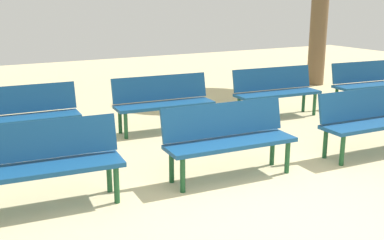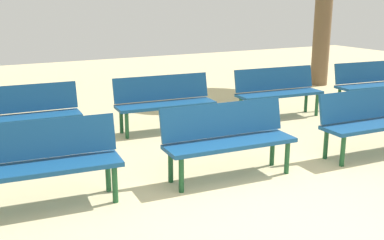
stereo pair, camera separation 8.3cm
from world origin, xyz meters
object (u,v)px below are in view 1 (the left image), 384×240
at_px(bench_r1_c1, 21,113).
at_px(bench_r1_c2, 163,99).
at_px(bench_r0_c1, 42,159).
at_px(bench_r1_c4, 369,81).
at_px(bench_r0_c2, 228,135).
at_px(bench_r0_c3, 371,117).
at_px(bench_r1_c3, 276,89).

relative_size(bench_r1_c1, bench_r1_c2, 1.00).
distance_m(bench_r0_c1, bench_r1_c4, 6.78).
xyz_separation_m(bench_r1_c2, bench_r1_c4, (4.29, -0.38, 0.00)).
height_order(bench_r0_c2, bench_r0_c3, same).
height_order(bench_r0_c2, bench_r1_c1, same).
distance_m(bench_r1_c2, bench_r1_c4, 4.30).
bearing_deg(bench_r1_c3, bench_r1_c1, -179.86).
relative_size(bench_r1_c2, bench_r1_c3, 1.00).
height_order(bench_r0_c2, bench_r1_c2, same).
xyz_separation_m(bench_r0_c2, bench_r0_c3, (2.19, -0.20, 0.00)).
xyz_separation_m(bench_r0_c2, bench_r1_c1, (-1.98, 2.37, 0.00)).
relative_size(bench_r1_c2, bench_r1_c4, 0.99).
bearing_deg(bench_r1_c4, bench_r0_c1, -160.17).
xyz_separation_m(bench_r0_c1, bench_r1_c2, (2.30, 2.01, 0.00)).
bearing_deg(bench_r0_c2, bench_r1_c4, 25.77).
xyz_separation_m(bench_r0_c1, bench_r1_c1, (0.14, 2.18, 0.00)).
bearing_deg(bench_r1_c3, bench_r0_c3, -89.45).
height_order(bench_r0_c2, bench_r1_c3, same).
height_order(bench_r1_c2, bench_r1_c4, same).
height_order(bench_r1_c1, bench_r1_c2, same).
xyz_separation_m(bench_r1_c1, bench_r1_c3, (4.31, -0.31, 0.00)).
bearing_deg(bench_r0_c3, bench_r1_c3, 89.01).
bearing_deg(bench_r1_c2, bench_r1_c3, 0.30).
height_order(bench_r0_c1, bench_r1_c4, same).
bearing_deg(bench_r0_c3, bench_r1_c1, 151.06).
relative_size(bench_r0_c3, bench_r1_c2, 0.99).
bearing_deg(bench_r1_c1, bench_r0_c3, -28.53).
height_order(bench_r0_c3, bench_r1_c3, same).
relative_size(bench_r0_c2, bench_r1_c4, 0.99).
distance_m(bench_r0_c2, bench_r1_c4, 4.82).
bearing_deg(bench_r1_c1, bench_r0_c1, -90.55).
bearing_deg(bench_r1_c4, bench_r0_c2, -151.86).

